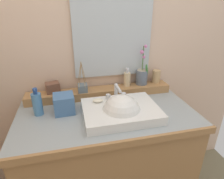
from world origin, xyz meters
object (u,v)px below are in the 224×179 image
soap_bar (98,101)px  lotion_bottle (37,104)px  potted_plant (142,75)px  trinket_box (53,88)px  soap_dispenser (127,79)px  tumbler_cup (156,77)px  tissue_box (64,104)px  sink_basin (121,112)px  reed_diffuser (83,88)px

soap_bar → lotion_bottle: 0.39m
potted_plant → trinket_box: potted_plant is taller
soap_bar → soap_dispenser: size_ratio=0.48×
tumbler_cup → tissue_box: (-0.75, -0.20, -0.05)m
sink_basin → soap_dispenser: (0.14, 0.33, 0.10)m
soap_bar → lotion_bottle: lotion_bottle is taller
sink_basin → soap_bar: size_ratio=6.87×
soap_bar → sink_basin: bearing=-39.4°
tumbler_cup → trinket_box: (-0.82, -0.00, -0.02)m
soap_bar → trinket_box: size_ratio=0.73×
soap_dispenser → trinket_box: (-0.57, 0.01, -0.02)m
sink_basin → soap_bar: sink_basin is taller
soap_dispenser → trinket_box: bearing=179.4°
trinket_box → tissue_box: size_ratio=0.74×
tumbler_cup → reed_diffuser: bearing=-175.9°
trinket_box → tissue_box: bearing=-80.5°
soap_bar → lotion_bottle: bearing=175.0°
soap_dispenser → tumbler_cup: 0.25m
trinket_box → lotion_bottle: (-0.09, -0.19, -0.02)m
soap_bar → lotion_bottle: size_ratio=0.38×
reed_diffuser → tissue_box: bearing=-130.4°
soap_dispenser → tumbler_cup: soap_dispenser is taller
reed_diffuser → lotion_bottle: reed_diffuser is taller
reed_diffuser → tissue_box: (-0.14, -0.16, -0.03)m
potted_plant → soap_dispenser: (-0.13, -0.01, -0.02)m
soap_bar → potted_plant: potted_plant is taller
tumbler_cup → soap_dispenser: bearing=-178.1°
tumbler_cup → lotion_bottle: lotion_bottle is taller
soap_dispenser → reed_diffuser: size_ratio=0.63×
trinket_box → lotion_bottle: size_ratio=0.52×
soap_bar → tissue_box: (-0.22, 0.02, -0.01)m
potted_plant → trinket_box: size_ratio=3.35×
potted_plant → tumbler_cup: 0.13m
potted_plant → tissue_box: 0.66m
potted_plant → tissue_box: (-0.62, -0.20, -0.08)m
lotion_bottle → potted_plant: bearing=14.0°
soap_dispenser → trinket_box: soap_dispenser is taller
soap_bar → tumbler_cup: 0.58m
tissue_box → soap_bar: bearing=-6.4°
sink_basin → soap_dispenser: size_ratio=3.28×
sink_basin → soap_dispenser: 0.37m
potted_plant → tumbler_cup: size_ratio=3.04×
lotion_bottle → soap_bar: bearing=-5.0°
sink_basin → tumbler_cup: bearing=40.7°
trinket_box → tissue_box: trinket_box is taller
potted_plant → reed_diffuser: potted_plant is taller
tissue_box → potted_plant: bearing=18.2°
tumbler_cup → trinket_box: size_ratio=1.10×
soap_bar → reed_diffuser: reed_diffuser is taller
reed_diffuser → potted_plant: bearing=5.0°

